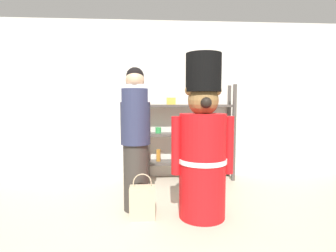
# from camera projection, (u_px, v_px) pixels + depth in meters

# --- Properties ---
(ground_plane) EXTENTS (6.40, 6.40, 0.00)m
(ground_plane) POSITION_uv_depth(u_px,v_px,m) (170.00, 243.00, 2.36)
(ground_plane) COLOR beige
(back_wall) EXTENTS (6.40, 0.12, 2.60)m
(back_wall) POSITION_uv_depth(u_px,v_px,m) (161.00, 100.00, 4.43)
(back_wall) COLOR silver
(back_wall) RESTS_ON ground_plane
(merchandise_shelf) EXTENTS (1.43, 0.35, 1.55)m
(merchandise_shelf) POSITION_uv_depth(u_px,v_px,m) (190.00, 132.00, 4.29)
(merchandise_shelf) COLOR #4C4742
(merchandise_shelf) RESTS_ON ground_plane
(teddy_bear_guard) EXTENTS (0.68, 0.53, 1.78)m
(teddy_bear_guard) POSITION_uv_depth(u_px,v_px,m) (203.00, 146.00, 2.84)
(teddy_bear_guard) COLOR red
(teddy_bear_guard) RESTS_ON ground_plane
(person_shopper) EXTENTS (0.36, 0.34, 1.66)m
(person_shopper) POSITION_uv_depth(u_px,v_px,m) (136.00, 137.00, 3.03)
(person_shopper) COLOR #38332D
(person_shopper) RESTS_ON ground_plane
(shopping_bag) EXTENTS (0.27, 0.16, 0.50)m
(shopping_bag) POSITION_uv_depth(u_px,v_px,m) (142.00, 202.00, 2.84)
(shopping_bag) COLOR #C1AD89
(shopping_bag) RESTS_ON ground_plane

